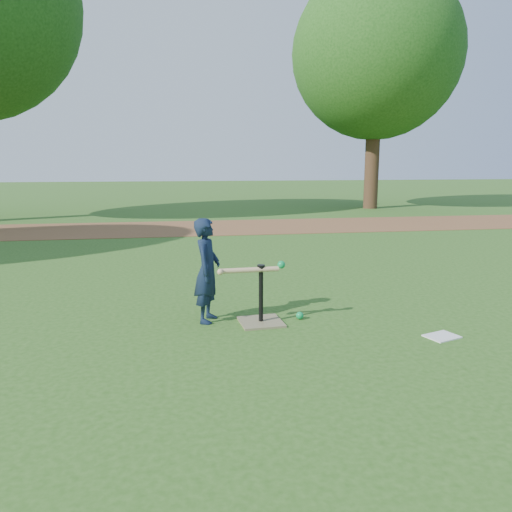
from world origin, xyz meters
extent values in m
plane|color=#285116|center=(0.00, 0.00, 0.00)|extent=(80.00, 80.00, 0.00)
cube|color=brown|center=(0.00, 7.50, 0.01)|extent=(24.00, 3.00, 0.01)
imported|color=#101C32|center=(-0.27, -0.08, 0.54)|extent=(0.37, 0.46, 1.08)
sphere|color=#0D8F45|center=(0.69, -0.19, 0.04)|extent=(0.08, 0.08, 0.08)
cube|color=silver|center=(1.88, -0.95, 0.01)|extent=(0.36, 0.31, 0.01)
cube|color=olive|center=(0.26, -0.24, 0.01)|extent=(0.46, 0.46, 0.02)
cylinder|color=black|center=(0.26, -0.24, 0.30)|extent=(0.05, 0.05, 0.55)
cylinder|color=black|center=(0.26, -0.24, 0.58)|extent=(0.08, 0.08, 0.06)
cylinder|color=tan|center=(0.14, -0.26, 0.57)|extent=(0.60, 0.08, 0.05)
sphere|color=tan|center=(-0.16, -0.30, 0.57)|extent=(0.06, 0.06, 0.06)
sphere|color=#0D8F45|center=(0.47, -0.25, 0.61)|extent=(0.08, 0.08, 0.08)
cylinder|color=#382316|center=(6.50, 12.00, 1.71)|extent=(0.50, 0.50, 3.42)
sphere|color=#285B19|center=(6.50, 12.00, 5.30)|extent=(5.80, 5.80, 5.80)
camera|label=1|loc=(-0.63, -5.11, 1.64)|focal=35.00mm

